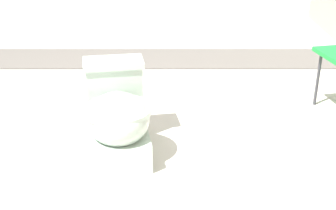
{
  "coord_description": "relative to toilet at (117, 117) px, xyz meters",
  "views": [
    {
      "loc": [
        2.78,
        0.54,
        1.44
      ],
      "look_at": [
        0.3,
        0.54,
        0.3
      ],
      "focal_mm": 50.0,
      "sensor_mm": 36.0,
      "label": 1
    }
  ],
  "objects": [
    {
      "name": "toilet",
      "position": [
        0.0,
        0.0,
        0.0
      ],
      "size": [
        0.68,
        0.47,
        0.52
      ],
      "rotation": [
        0.0,
        0.0,
        0.16
      ],
      "color": "#B2C6B7",
      "rests_on": "ground"
    },
    {
      "name": "gravel_strip",
      "position": [
        -1.69,
        0.26,
        -0.21
      ],
      "size": [
        0.56,
        8.0,
        0.01
      ],
      "primitive_type": "cube",
      "color": "#605B56",
      "rests_on": "ground"
    },
    {
      "name": "ground_plane",
      "position": [
        -0.3,
        -0.24,
        -0.22
      ],
      "size": [
        14.0,
        14.0,
        0.0
      ],
      "primitive_type": "plane",
      "color": "beige"
    }
  ]
}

